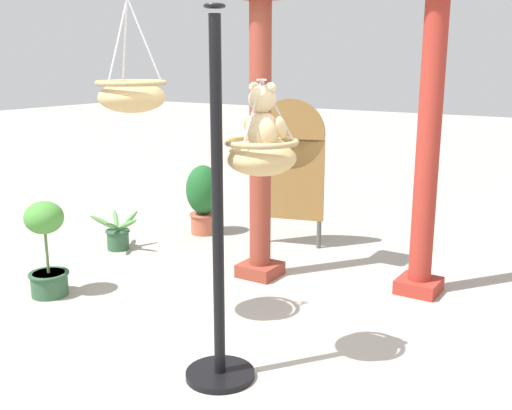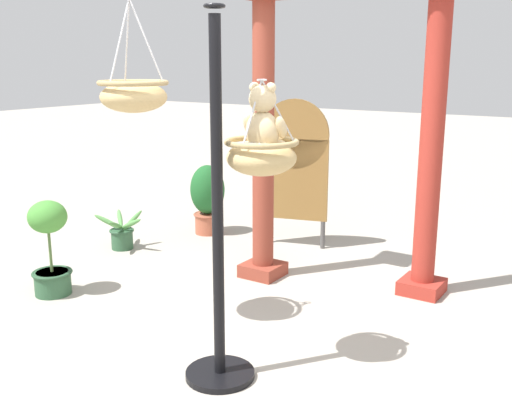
# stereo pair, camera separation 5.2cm
# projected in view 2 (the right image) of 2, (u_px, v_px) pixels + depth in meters

# --- Properties ---
(ground_plane) EXTENTS (40.00, 40.00, 0.00)m
(ground_plane) POSITION_uv_depth(u_px,v_px,m) (253.00, 377.00, 3.83)
(ground_plane) COLOR #A8A093
(display_pole_central) EXTENTS (0.44, 0.44, 2.27)m
(display_pole_central) POSITION_uv_depth(u_px,v_px,m) (219.00, 275.00, 3.67)
(display_pole_central) COLOR black
(display_pole_central) RESTS_ON ground
(hanging_basket_with_teddy) EXTENTS (0.45, 0.45, 0.57)m
(hanging_basket_with_teddy) POSITION_uv_depth(u_px,v_px,m) (262.00, 155.00, 3.63)
(hanging_basket_with_teddy) COLOR tan
(teddy_bear) EXTENTS (0.29, 0.27, 0.42)m
(teddy_bear) POSITION_uv_depth(u_px,v_px,m) (264.00, 123.00, 3.60)
(teddy_bear) COLOR #D1B789
(hanging_basket_left_high) EXTENTS (0.49, 0.49, 0.76)m
(hanging_basket_left_high) POSITION_uv_depth(u_px,v_px,m) (134.00, 95.00, 4.14)
(hanging_basket_left_high) COLOR tan
(greenhouse_pillar_left) EXTENTS (0.37, 0.37, 2.57)m
(greenhouse_pillar_left) POSITION_uv_depth(u_px,v_px,m) (263.00, 144.00, 5.35)
(greenhouse_pillar_left) COLOR brown
(greenhouse_pillar_left) RESTS_ON ground
(greenhouse_pillar_right) EXTENTS (0.37, 0.37, 2.62)m
(greenhouse_pillar_right) POSITION_uv_depth(u_px,v_px,m) (431.00, 148.00, 4.92)
(greenhouse_pillar_right) COLOR #9E2D23
(greenhouse_pillar_right) RESTS_ON ground
(potted_plant_tall_leafy) EXTENTS (0.40, 0.40, 0.81)m
(potted_plant_tall_leafy) POSITION_uv_depth(u_px,v_px,m) (208.00, 197.00, 6.93)
(potted_plant_tall_leafy) COLOR #AD563D
(potted_plant_tall_leafy) RESTS_ON ground
(potted_plant_bushy_green) EXTENTS (0.34, 0.34, 0.83)m
(potted_plant_bushy_green) POSITION_uv_depth(u_px,v_px,m) (50.00, 246.00, 5.10)
(potted_plant_bushy_green) COLOR #2D5638
(potted_plant_bushy_green) RESTS_ON ground
(potted_plant_conical_shrub) EXTENTS (0.57, 0.56, 0.40)m
(potted_plant_conical_shrub) POSITION_uv_depth(u_px,v_px,m) (122.00, 234.00, 6.41)
(potted_plant_conical_shrub) COLOR #2D5638
(potted_plant_conical_shrub) RESTS_ON ground
(display_sign_board) EXTENTS (0.72, 0.23, 1.58)m
(display_sign_board) POSITION_uv_depth(u_px,v_px,m) (294.00, 161.00, 6.34)
(display_sign_board) COLOR olive
(display_sign_board) RESTS_ON ground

